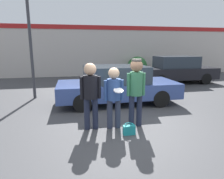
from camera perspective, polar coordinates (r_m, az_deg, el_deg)
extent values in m
plane|color=#3F3F42|center=(5.54, 3.88, -10.86)|extent=(56.00, 56.00, 0.00)
cube|color=beige|center=(15.07, -6.19, 10.84)|extent=(24.00, 0.18, 3.67)
cube|color=#B21E1E|center=(15.02, -6.31, 17.27)|extent=(24.00, 0.04, 0.30)
cylinder|color=#1E2338|center=(5.34, -7.18, -6.94)|extent=(0.15, 0.15, 0.84)
cylinder|color=#1E2338|center=(5.36, -4.81, -6.82)|extent=(0.15, 0.15, 0.84)
cylinder|color=black|center=(5.16, -6.17, 0.72)|extent=(0.37, 0.37, 0.60)
cylinder|color=black|center=(5.15, -8.68, 0.38)|extent=(0.09, 0.09, 0.58)
cylinder|color=black|center=(5.19, -3.67, 0.59)|extent=(0.09, 0.09, 0.58)
sphere|color=tan|center=(5.09, -6.29, 5.77)|extent=(0.32, 0.32, 0.32)
cylinder|color=#2D3347|center=(5.38, -0.65, -7.04)|extent=(0.15, 0.15, 0.79)
cylinder|color=#2D3347|center=(5.42, 1.65, -6.89)|extent=(0.15, 0.15, 0.79)
cylinder|color=#2D4C8C|center=(5.22, 0.52, 0.02)|extent=(0.36, 0.36, 0.56)
cylinder|color=#2D4C8C|center=(5.19, -1.86, -0.32)|extent=(0.09, 0.09, 0.54)
cylinder|color=#2D4C8C|center=(5.27, 2.86, -0.12)|extent=(0.09, 0.09, 0.54)
sphere|color=#DBB28E|center=(5.15, 0.53, 4.65)|extent=(0.29, 0.29, 0.29)
cylinder|color=white|center=(4.98, 1.85, -0.24)|extent=(0.25, 0.24, 0.10)
cylinder|color=#1E2338|center=(5.50, 5.59, -6.14)|extent=(0.15, 0.15, 0.88)
cylinder|color=#1E2338|center=(5.56, 7.77, -5.97)|extent=(0.15, 0.15, 0.88)
cylinder|color=#33724C|center=(5.34, 6.89, 1.65)|extent=(0.34, 0.34, 0.63)
cylinder|color=#33724C|center=(5.29, 4.70, 1.35)|extent=(0.09, 0.09, 0.61)
cylinder|color=#33724C|center=(5.42, 9.00, 1.50)|extent=(0.09, 0.09, 0.61)
sphere|color=#8C664C|center=(5.28, 7.02, 6.76)|extent=(0.33, 0.33, 0.33)
cylinder|color=#4C4742|center=(5.27, 7.06, 8.34)|extent=(0.26, 0.26, 0.06)
cube|color=#334784|center=(7.76, 1.58, 0.14)|extent=(4.55, 1.94, 0.56)
cube|color=#28333D|center=(7.64, 0.93, 4.44)|extent=(2.37, 1.67, 0.62)
cylinder|color=black|center=(9.03, 9.11, 0.19)|extent=(0.63, 0.22, 0.63)
cylinder|color=black|center=(7.46, 13.73, -2.54)|extent=(0.63, 0.22, 0.63)
cylinder|color=black|center=(8.48, -9.10, -0.58)|extent=(0.63, 0.22, 0.63)
cylinder|color=black|center=(6.79, -8.50, -3.77)|extent=(0.63, 0.22, 0.63)
cube|color=black|center=(12.76, 17.99, 4.54)|extent=(4.55, 1.83, 0.66)
cube|color=#28333D|center=(12.65, 17.82, 7.52)|extent=(2.36, 1.58, 0.67)
cylinder|color=black|center=(14.21, 21.30, 3.89)|extent=(0.65, 0.22, 0.65)
cylinder|color=black|center=(12.88, 25.17, 2.79)|extent=(0.65, 0.22, 0.65)
cylinder|color=black|center=(12.92, 10.66, 3.76)|extent=(0.65, 0.22, 0.65)
cylinder|color=black|center=(11.44, 13.69, 2.56)|extent=(0.65, 0.22, 0.65)
cylinder|color=#38383D|center=(9.02, -22.80, 18.64)|extent=(0.12, 0.12, 6.64)
sphere|color=#2D6B33|center=(14.92, 7.24, 6.55)|extent=(1.46, 1.46, 1.46)
cube|color=teal|center=(5.11, 4.90, -11.45)|extent=(0.30, 0.14, 0.23)
torus|color=teal|center=(5.06, 4.93, -9.92)|extent=(0.23, 0.23, 0.02)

